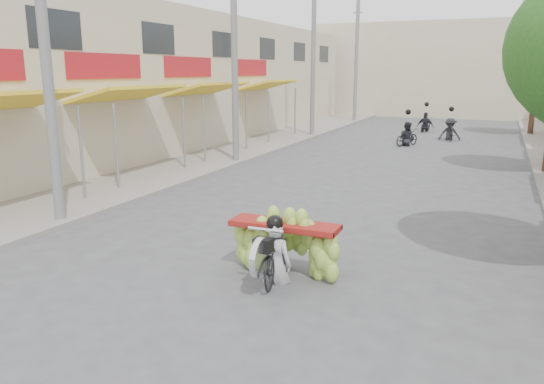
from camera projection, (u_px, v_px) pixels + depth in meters
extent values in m
plane|color=#505155|center=(194.00, 319.00, 7.55)|extent=(120.00, 120.00, 0.00)
cube|color=gray|center=(234.00, 148.00, 23.66)|extent=(4.00, 60.00, 0.12)
cube|color=beige|center=(125.00, 81.00, 24.02)|extent=(8.00, 40.00, 6.00)
cylinder|color=slate|center=(82.00, 155.00, 13.98)|extent=(0.08, 0.08, 2.55)
cube|color=gold|center=(130.00, 93.00, 16.83)|extent=(1.77, 4.00, 0.53)
cylinder|color=slate|center=(116.00, 148.00, 15.23)|extent=(0.08, 0.08, 2.55)
cylinder|color=slate|center=(184.00, 135.00, 18.46)|extent=(0.08, 0.08, 2.55)
cube|color=#A41522|center=(106.00, 66.00, 16.98)|extent=(0.10, 3.50, 0.80)
cube|color=gold|center=(208.00, 89.00, 21.31)|extent=(1.77, 4.00, 0.53)
cylinder|color=slate|center=(204.00, 131.00, 19.72)|extent=(0.08, 0.08, 2.55)
cylinder|color=slate|center=(246.00, 122.00, 22.95)|extent=(0.08, 0.08, 2.55)
cube|color=#A41522|center=(189.00, 67.00, 21.46)|extent=(0.10, 3.50, 0.80)
cube|color=gold|center=(268.00, 85.00, 26.69)|extent=(1.77, 4.00, 0.53)
cylinder|color=slate|center=(268.00, 118.00, 25.10)|extent=(0.08, 0.08, 2.55)
cylinder|color=slate|center=(295.00, 112.00, 28.33)|extent=(0.08, 0.08, 2.55)
cube|color=#A41522|center=(252.00, 68.00, 26.84)|extent=(0.10, 3.50, 0.80)
cube|color=#1E2328|center=(55.00, 29.00, 14.97)|extent=(0.08, 2.00, 1.10)
cube|color=#1E2328|center=(158.00, 39.00, 19.45)|extent=(0.08, 2.00, 1.10)
cube|color=#1E2328|center=(223.00, 45.00, 23.93)|extent=(0.08, 2.00, 1.10)
cube|color=#1E2328|center=(267.00, 49.00, 28.42)|extent=(0.08, 2.00, 1.10)
cube|color=#1E2328|center=(299.00, 52.00, 32.90)|extent=(0.08, 2.00, 1.10)
cube|color=#1E2328|center=(324.00, 54.00, 37.39)|extent=(0.08, 2.00, 1.10)
cube|color=beige|center=(450.00, 70.00, 40.85)|extent=(20.00, 6.00, 7.00)
cylinder|color=slate|center=(45.00, 45.00, 11.41)|extent=(0.24, 0.24, 8.00)
cylinder|color=slate|center=(234.00, 55.00, 19.48)|extent=(0.24, 0.24, 8.00)
cylinder|color=slate|center=(313.00, 60.00, 27.55)|extent=(0.24, 0.24, 8.00)
cylinder|color=slate|center=(356.00, 62.00, 35.62)|extent=(0.24, 0.24, 8.00)
cube|color=slate|center=(358.00, 12.00, 34.91)|extent=(0.60, 0.08, 0.08)
cylinder|color=#3A2719|center=(533.00, 106.00, 28.45)|extent=(0.28, 0.28, 3.20)
ellipsoid|color=#25591A|center=(538.00, 64.00, 27.96)|extent=(3.40, 3.40, 2.90)
imported|color=black|center=(277.00, 254.00, 8.83)|extent=(0.69, 1.64, 0.93)
cylinder|color=silver|center=(261.00, 258.00, 8.22)|extent=(0.10, 0.66, 0.66)
cube|color=black|center=(263.00, 245.00, 8.26)|extent=(0.28, 0.22, 0.22)
cylinder|color=silver|center=(266.00, 230.00, 8.31)|extent=(0.60, 0.05, 0.05)
cube|color=maroon|center=(285.00, 225.00, 9.05)|extent=(1.89, 0.55, 0.10)
imported|color=silver|center=(276.00, 221.00, 8.66)|extent=(0.55, 0.40, 1.52)
sphere|color=black|center=(275.00, 178.00, 8.47)|extent=(0.28, 0.28, 0.28)
imported|color=black|center=(407.00, 137.00, 24.88)|extent=(1.13, 1.53, 0.81)
imported|color=#23232A|center=(408.00, 122.00, 24.72)|extent=(0.93, 0.79, 1.65)
sphere|color=black|center=(408.00, 112.00, 24.62)|extent=(0.26, 0.26, 0.26)
imported|color=black|center=(450.00, 130.00, 26.80)|extent=(0.89, 1.92, 1.09)
imported|color=#23232A|center=(451.00, 118.00, 26.67)|extent=(1.15, 0.76, 1.65)
sphere|color=black|center=(451.00, 109.00, 26.57)|extent=(0.26, 0.26, 0.26)
imported|color=black|center=(425.00, 125.00, 30.51)|extent=(0.77, 1.54, 0.83)
imported|color=#23232A|center=(426.00, 112.00, 30.35)|extent=(1.04, 0.69, 1.65)
sphere|color=black|center=(427.00, 104.00, 30.25)|extent=(0.26, 0.26, 0.26)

